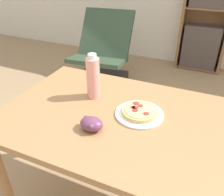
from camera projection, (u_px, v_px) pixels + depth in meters
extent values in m
plane|color=#9E7F5B|center=(133.00, 196.00, 1.69)|extent=(14.00, 14.00, 0.00)
cube|color=#A37549|center=(123.00, 119.00, 1.22)|extent=(1.27, 0.83, 0.03)
cylinder|color=#A37549|center=(4.00, 183.00, 1.34)|extent=(0.06, 0.06, 0.73)
cylinder|color=#A37549|center=(71.00, 116.00, 1.90)|extent=(0.06, 0.06, 0.73)
cylinder|color=white|center=(139.00, 114.00, 1.22)|extent=(0.25, 0.25, 0.01)
cylinder|color=#DBB26B|center=(140.00, 112.00, 1.21)|extent=(0.18, 0.18, 0.02)
cylinder|color=#EACC7A|center=(140.00, 110.00, 1.21)|extent=(0.15, 0.15, 0.00)
cylinder|color=#A83328|center=(133.00, 107.00, 1.22)|extent=(0.03, 0.03, 0.00)
cylinder|color=#A83328|center=(141.00, 106.00, 1.23)|extent=(0.03, 0.03, 0.00)
cylinder|color=#A83328|center=(134.00, 107.00, 1.22)|extent=(0.03, 0.03, 0.00)
cylinder|color=#A83328|center=(135.00, 110.00, 1.20)|extent=(0.03, 0.03, 0.00)
cylinder|color=#A83328|center=(146.00, 114.00, 1.17)|extent=(0.03, 0.03, 0.00)
cylinder|color=#A83328|center=(136.00, 103.00, 1.25)|extent=(0.03, 0.03, 0.00)
ellipsoid|color=#6B3856|center=(92.00, 124.00, 1.11)|extent=(0.11, 0.09, 0.06)
sphere|color=#6B3856|center=(84.00, 122.00, 1.13)|extent=(0.02, 0.02, 0.02)
sphere|color=#6B3856|center=(86.00, 124.00, 1.09)|extent=(0.02, 0.02, 0.02)
sphere|color=#6B3856|center=(92.00, 126.00, 1.08)|extent=(0.03, 0.03, 0.03)
sphere|color=#6B3856|center=(85.00, 124.00, 1.12)|extent=(0.03, 0.03, 0.03)
sphere|color=#6B3856|center=(85.00, 123.00, 1.11)|extent=(0.02, 0.02, 0.02)
sphere|color=#6B3856|center=(94.00, 129.00, 1.10)|extent=(0.03, 0.03, 0.03)
sphere|color=#6B3856|center=(91.00, 128.00, 1.08)|extent=(0.03, 0.03, 0.03)
sphere|color=#6B3856|center=(92.00, 120.00, 1.13)|extent=(0.02, 0.02, 0.02)
sphere|color=#6B3856|center=(90.00, 127.00, 1.10)|extent=(0.02, 0.02, 0.02)
sphere|color=#6B3856|center=(91.00, 127.00, 1.07)|extent=(0.03, 0.03, 0.03)
sphere|color=#6B3856|center=(86.00, 118.00, 1.13)|extent=(0.03, 0.03, 0.03)
cylinder|color=pink|center=(93.00, 78.00, 1.32)|extent=(0.08, 0.08, 0.23)
cylinder|color=white|center=(92.00, 56.00, 1.25)|extent=(0.05, 0.05, 0.03)
cube|color=black|center=(101.00, 80.00, 3.13)|extent=(0.66, 0.61, 0.10)
cube|color=#334733|center=(98.00, 60.00, 2.91)|extent=(0.70, 0.57, 0.14)
cube|color=#334733|center=(106.00, 34.00, 3.03)|extent=(0.69, 0.48, 0.55)
cube|color=brown|center=(185.00, 7.00, 3.23)|extent=(0.04, 0.25, 1.72)
cube|color=brown|center=(209.00, 7.00, 3.22)|extent=(0.63, 0.01, 1.72)
cube|color=brown|center=(196.00, 67.00, 3.57)|extent=(0.56, 0.24, 0.02)
cube|color=#4C423D|center=(200.00, 47.00, 3.39)|extent=(0.49, 0.17, 0.60)
cube|color=brown|center=(208.00, 8.00, 3.13)|extent=(0.56, 0.24, 0.02)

